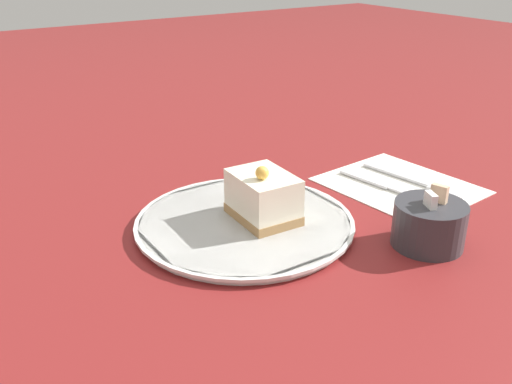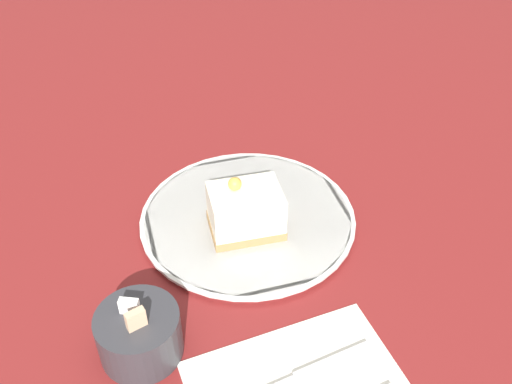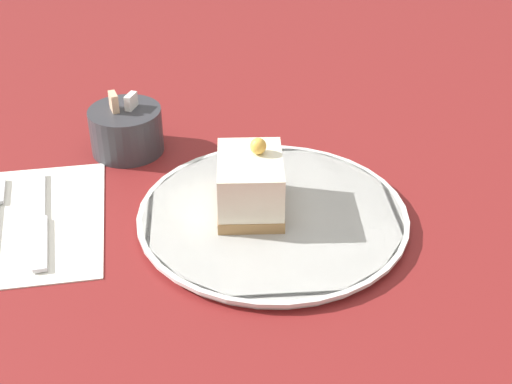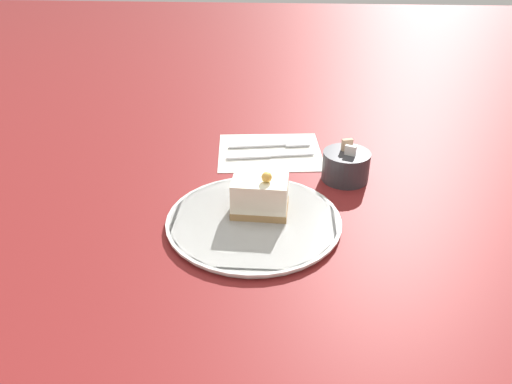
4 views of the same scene
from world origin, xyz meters
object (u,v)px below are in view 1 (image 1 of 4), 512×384
at_px(fork, 419,182).
at_px(sugar_bowl, 429,224).
at_px(cake_slice, 263,197).
at_px(plate, 245,223).
at_px(knife, 380,184).

xyz_separation_m(fork, sugar_bowl, (0.13, 0.13, 0.02)).
distance_m(cake_slice, fork, 0.28).
distance_m(plate, cake_slice, 0.04).
height_order(cake_slice, fork, cake_slice).
height_order(fork, sugar_bowl, sugar_bowl).
bearing_deg(sugar_bowl, fork, -135.40).
bearing_deg(fork, plate, -14.85).
relative_size(fork, knife, 0.97).
bearing_deg(sugar_bowl, cake_slice, -47.50).
bearing_deg(cake_slice, fork, 178.25).
distance_m(fork, sugar_bowl, 0.19).
distance_m(fork, knife, 0.06).
bearing_deg(fork, sugar_bowl, 35.38).
bearing_deg(knife, sugar_bowl, 54.70).
height_order(plate, fork, plate).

